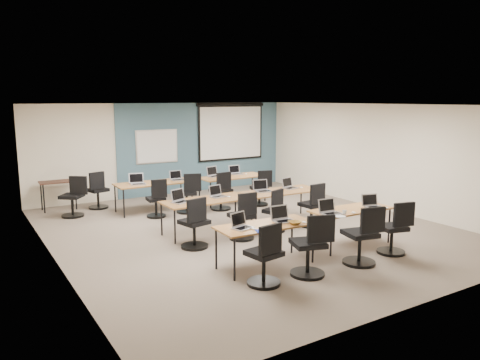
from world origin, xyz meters
TOP-DOWN VIEW (x-y plane):
  - floor at (0.00, 0.00)m, footprint 8.00×9.00m
  - ceiling at (0.00, 0.00)m, footprint 8.00×9.00m
  - wall_back at (0.00, 4.50)m, footprint 8.00×0.04m
  - wall_front at (0.00, -4.50)m, footprint 8.00×0.04m
  - wall_left at (-4.00, 0.00)m, footprint 0.04×9.00m
  - wall_right at (4.00, 0.00)m, footprint 0.04×9.00m
  - blue_accent_panel at (1.25, 4.47)m, footprint 5.50×0.04m
  - whiteboard at (-0.30, 4.43)m, footprint 1.28×0.03m
  - projector_screen at (2.20, 4.41)m, footprint 2.40×0.10m
  - training_table_front_left at (-0.97, -2.10)m, footprint 1.72×0.72m
  - training_table_front_right at (1.09, -2.03)m, footprint 1.66×0.69m
  - training_table_mid_left at (-0.89, 0.18)m, footprint 1.92×0.80m
  - training_table_mid_right at (0.98, 0.13)m, footprint 1.92×0.80m
  - training_table_back_left at (-1.10, 2.69)m, footprint 1.93×0.80m
  - training_table_back_right at (1.09, 2.46)m, footprint 1.84×0.77m
  - laptop_0 at (-1.44, -2.06)m, footprint 0.33×0.28m
  - mouse_0 at (-1.31, -2.24)m, footprint 0.08×0.11m
  - task_chair_0 at (-1.47, -2.81)m, footprint 0.52×0.52m
  - laptop_1 at (-0.60, -2.07)m, footprint 0.35×0.30m
  - mouse_1 at (-0.35, -2.36)m, footprint 0.09×0.11m
  - task_chair_1 at (-0.63, -2.87)m, footprint 0.58×0.56m
  - laptop_2 at (0.47, -2.10)m, footprint 0.36×0.30m
  - mouse_2 at (0.86, -2.31)m, footprint 0.06×0.10m
  - task_chair_2 at (0.48, -2.93)m, footprint 0.57×0.57m
  - laptop_3 at (1.53, -2.16)m, footprint 0.33×0.28m
  - mouse_3 at (1.69, -2.36)m, footprint 0.07×0.10m
  - task_chair_3 at (1.40, -2.84)m, footprint 0.52×0.51m
  - laptop_4 at (-1.49, 0.26)m, footprint 0.35×0.29m
  - mouse_4 at (-1.31, 0.14)m, footprint 0.10×0.12m
  - task_chair_4 at (-1.58, -0.62)m, footprint 0.53×0.53m
  - laptop_5 at (-0.58, 0.32)m, footprint 0.32×0.28m
  - mouse_5 at (-0.39, 0.14)m, footprint 0.09×0.11m
  - task_chair_5 at (-0.50, -0.62)m, footprint 0.51×0.51m
  - laptop_6 at (0.60, 0.29)m, footprint 0.35×0.30m
  - mouse_6 at (0.84, 0.07)m, footprint 0.08×0.10m
  - task_chair_6 at (0.39, -0.51)m, footprint 0.48×0.46m
  - laptop_7 at (1.35, 0.26)m, footprint 0.33×0.28m
  - mouse_7 at (1.62, 0.14)m, footprint 0.08×0.10m
  - task_chair_7 at (1.34, -0.61)m, footprint 0.52×0.52m
  - laptop_8 at (-1.54, 2.66)m, footprint 0.36×0.31m
  - mouse_8 at (-1.22, 2.50)m, footprint 0.09×0.12m
  - task_chair_8 at (-1.31, 1.99)m, footprint 0.46×0.46m
  - laptop_9 at (-0.46, 2.71)m, footprint 0.32×0.27m
  - mouse_9 at (-0.31, 2.56)m, footprint 0.06×0.10m
  - task_chair_9 at (-0.47, 2.02)m, footprint 0.55×0.53m
  - laptop_10 at (0.64, 2.71)m, footprint 0.36×0.30m
  - mouse_10 at (0.85, 2.56)m, footprint 0.07×0.11m
  - task_chair_10 at (0.39, 1.84)m, footprint 0.52×0.52m
  - laptop_11 at (1.35, 2.72)m, footprint 0.32×0.28m
  - mouse_11 at (1.59, 2.57)m, footprint 0.06×0.09m
  - task_chair_11 at (1.54, 1.74)m, footprint 0.48×0.48m
  - blue_mousepad at (-1.23, -2.40)m, footprint 0.29×0.27m
  - snack_bowl at (-0.55, -2.35)m, footprint 0.23×0.23m
  - snack_plate at (0.47, -2.37)m, footprint 0.21×0.21m
  - coffee_cup at (0.62, -2.32)m, footprint 0.07×0.07m
  - utility_table at (-3.16, 4.06)m, footprint 0.89×0.50m
  - spare_chair_a at (-2.28, 3.65)m, footprint 0.51×0.51m
  - spare_chair_b at (-3.00, 3.10)m, footprint 0.61×0.53m

SIDE VIEW (x-z plane):
  - floor at x=0.00m, z-range -0.01..0.01m
  - task_chair_8 at x=-1.31m, z-range -0.09..0.86m
  - task_chair_6 at x=0.39m, z-range -0.09..0.86m
  - task_chair_11 at x=1.54m, z-range -0.09..0.88m
  - spare_chair_a at x=-2.28m, z-range -0.09..0.90m
  - task_chair_5 at x=-0.50m, z-range -0.09..0.90m
  - task_chair_3 at x=1.40m, z-range -0.09..0.91m
  - task_chair_7 at x=1.34m, z-range -0.09..0.91m
  - task_chair_10 at x=0.39m, z-range -0.09..0.92m
  - task_chair_0 at x=-1.47m, z-range -0.09..0.92m
  - task_chair_9 at x=-0.47m, z-range -0.09..0.92m
  - spare_chair_b at x=-3.00m, z-range -0.09..0.92m
  - task_chair_4 at x=-1.58m, z-range -0.09..0.92m
  - task_chair_1 at x=-0.63m, z-range -0.09..0.95m
  - task_chair_2 at x=0.48m, z-range -0.09..0.95m
  - utility_table at x=-3.16m, z-range 0.28..1.03m
  - training_table_front_right at x=1.09m, z-range 0.32..1.05m
  - training_table_front_left at x=-0.97m, z-range 0.32..1.05m
  - training_table_back_right at x=1.09m, z-range 0.32..1.05m
  - training_table_mid_right at x=0.98m, z-range 0.32..1.05m
  - training_table_mid_left at x=-0.89m, z-range 0.32..1.05m
  - training_table_back_left at x=-1.10m, z-range 0.32..1.05m
  - blue_mousepad at x=-1.23m, z-range 0.73..0.74m
  - snack_plate at x=0.47m, z-range 0.73..0.74m
  - mouse_7 at x=1.62m, z-range 0.73..0.76m
  - mouse_11 at x=1.59m, z-range 0.73..0.76m
  - mouse_6 at x=0.84m, z-range 0.73..0.76m
  - mouse_3 at x=1.69m, z-range 0.73..0.76m
  - mouse_9 at x=-0.31m, z-range 0.73..0.76m
  - mouse_1 at x=-0.35m, z-range 0.73..0.76m
  - mouse_2 at x=0.86m, z-range 0.72..0.76m
  - mouse_5 at x=-0.39m, z-range 0.72..0.76m
  - mouse_8 at x=-1.22m, z-range 0.72..0.76m
  - mouse_10 at x=0.85m, z-range 0.72..0.76m
  - mouse_0 at x=-1.31m, z-range 0.72..0.76m
  - mouse_4 at x=-1.31m, z-range 0.72..0.76m
  - snack_bowl at x=-0.55m, z-range 0.73..0.78m
  - coffee_cup at x=0.62m, z-range 0.74..0.81m
  - laptop_9 at x=-0.46m, z-range 0.67..0.91m
  - laptop_5 at x=-0.58m, z-range 0.67..0.92m
  - laptop_11 at x=1.35m, z-range 0.67..0.92m
  - laptop_7 at x=1.35m, z-range 0.67..0.92m
  - laptop_0 at x=-1.44m, z-range 0.67..0.92m
  - laptop_3 at x=1.53m, z-range 0.67..0.92m
  - laptop_4 at x=-1.49m, z-range 0.66..0.93m
  - laptop_6 at x=0.60m, z-range 0.66..0.93m
  - laptop_1 at x=-0.60m, z-range 0.66..0.93m
  - laptop_10 at x=0.64m, z-range 0.66..0.93m
  - laptop_2 at x=0.47m, z-range 0.66..0.93m
  - laptop_8 at x=-1.54m, z-range 0.66..0.93m
  - wall_back at x=0.00m, z-range 0.00..2.70m
  - wall_front at x=0.00m, z-range 0.00..2.70m
  - wall_left at x=-4.00m, z-range 0.00..2.70m
  - wall_right at x=4.00m, z-range 0.00..2.70m
  - blue_accent_panel at x=1.25m, z-range 0.00..2.70m
  - whiteboard at x=-0.30m, z-range 0.96..1.94m
  - projector_screen at x=2.20m, z-range 0.98..2.80m
  - ceiling at x=0.00m, z-range 2.69..2.71m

